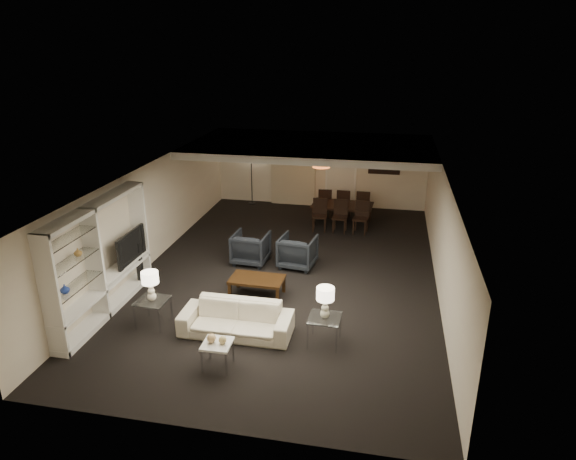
% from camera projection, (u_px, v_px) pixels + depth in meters
% --- Properties ---
extents(floor, '(11.00, 11.00, 0.00)m').
position_uv_depth(floor, '(288.00, 272.00, 12.50)').
color(floor, black).
rests_on(floor, ground).
extents(ceiling, '(7.00, 11.00, 0.02)m').
position_uv_depth(ceiling, '(288.00, 172.00, 11.62)').
color(ceiling, silver).
rests_on(ceiling, ground).
extents(wall_back, '(7.00, 0.02, 2.50)m').
position_uv_depth(wall_back, '(320.00, 169.00, 17.11)').
color(wall_back, beige).
rests_on(wall_back, ground).
extents(wall_front, '(7.00, 0.02, 2.50)m').
position_uv_depth(wall_front, '(210.00, 358.00, 7.01)').
color(wall_front, beige).
rests_on(wall_front, ground).
extents(wall_left, '(0.02, 11.00, 2.50)m').
position_uv_depth(wall_left, '(150.00, 215.00, 12.70)').
color(wall_left, beige).
rests_on(wall_left, ground).
extents(wall_right, '(0.02, 11.00, 2.50)m').
position_uv_depth(wall_right, '(442.00, 234.00, 11.42)').
color(wall_right, beige).
rests_on(wall_right, ground).
extents(ceiling_soffit, '(7.00, 4.00, 0.20)m').
position_uv_depth(ceiling_soffit, '(312.00, 147.00, 14.87)').
color(ceiling_soffit, silver).
rests_on(ceiling_soffit, ceiling).
extents(curtains, '(1.50, 0.12, 2.40)m').
position_uv_depth(curtains, '(293.00, 170.00, 17.22)').
color(curtains, beige).
rests_on(curtains, wall_back).
extents(door, '(0.90, 0.05, 2.10)m').
position_uv_depth(door, '(341.00, 176.00, 17.02)').
color(door, silver).
rests_on(door, wall_back).
extents(painting, '(0.95, 0.04, 0.65)m').
position_uv_depth(painting, '(385.00, 163.00, 16.58)').
color(painting, '#142D38').
rests_on(painting, wall_back).
extents(media_unit, '(0.38, 3.40, 2.35)m').
position_uv_depth(media_unit, '(101.00, 260.00, 10.30)').
color(media_unit, white).
rests_on(media_unit, wall_left).
extents(pendant_light, '(0.52, 0.52, 0.24)m').
position_uv_depth(pendant_light, '(321.00, 163.00, 14.98)').
color(pendant_light, '#D8591E').
rests_on(pendant_light, ceiling_soffit).
extents(sofa, '(2.14, 0.84, 0.62)m').
position_uv_depth(sofa, '(236.00, 319.00, 9.80)').
color(sofa, beige).
rests_on(sofa, floor).
extents(coffee_table, '(1.19, 0.72, 0.42)m').
position_uv_depth(coffee_table, '(257.00, 287.00, 11.31)').
color(coffee_table, black).
rests_on(coffee_table, floor).
extents(armchair_left, '(0.89, 0.92, 0.80)m').
position_uv_depth(armchair_left, '(251.00, 248.00, 12.91)').
color(armchair_left, black).
rests_on(armchair_left, floor).
extents(armchair_right, '(0.96, 0.98, 0.80)m').
position_uv_depth(armchair_right, '(298.00, 251.00, 12.69)').
color(armchair_right, black).
rests_on(armchair_right, floor).
extents(side_table_left, '(0.62, 0.62, 0.55)m').
position_uv_depth(side_table_left, '(153.00, 312.00, 10.13)').
color(side_table_left, white).
rests_on(side_table_left, floor).
extents(side_table_right, '(0.61, 0.61, 0.55)m').
position_uv_depth(side_table_right, '(324.00, 330.00, 9.51)').
color(side_table_right, white).
rests_on(side_table_right, floor).
extents(table_lamp_left, '(0.37, 0.37, 0.61)m').
position_uv_depth(table_lamp_left, '(151.00, 286.00, 9.92)').
color(table_lamp_left, white).
rests_on(table_lamp_left, side_table_left).
extents(table_lamp_right, '(0.33, 0.33, 0.61)m').
position_uv_depth(table_lamp_right, '(325.00, 303.00, 9.30)').
color(table_lamp_right, beige).
rests_on(table_lamp_right, side_table_right).
extents(marble_table, '(0.50, 0.50, 0.49)m').
position_uv_depth(marble_table, '(218.00, 355.00, 8.82)').
color(marble_table, white).
rests_on(marble_table, floor).
extents(gold_gourd_a, '(0.16, 0.16, 0.16)m').
position_uv_depth(gold_gourd_a, '(211.00, 338.00, 8.72)').
color(gold_gourd_a, tan).
rests_on(gold_gourd_a, marble_table).
extents(gold_gourd_b, '(0.14, 0.14, 0.14)m').
position_uv_depth(gold_gourd_b, '(223.00, 340.00, 8.69)').
color(gold_gourd_b, tan).
rests_on(gold_gourd_b, marble_table).
extents(television, '(1.17, 0.15, 0.68)m').
position_uv_depth(television, '(126.00, 246.00, 11.20)').
color(television, black).
rests_on(television, media_unit).
extents(vase_blue, '(0.17, 0.17, 0.18)m').
position_uv_depth(vase_blue, '(65.00, 289.00, 9.17)').
color(vase_blue, '#243D9F').
rests_on(vase_blue, media_unit).
extents(vase_amber, '(0.15, 0.15, 0.16)m').
position_uv_depth(vase_amber, '(78.00, 252.00, 9.49)').
color(vase_amber, '#AA7B38').
rests_on(vase_amber, media_unit).
extents(floor_speaker, '(0.12, 0.12, 1.05)m').
position_uv_depth(floor_speaker, '(139.00, 264.00, 11.70)').
color(floor_speaker, black).
rests_on(floor_speaker, floor).
extents(dining_table, '(1.86, 1.12, 0.63)m').
position_uv_depth(dining_table, '(342.00, 215.00, 15.59)').
color(dining_table, black).
rests_on(dining_table, floor).
extents(chair_nl, '(0.47, 0.47, 0.94)m').
position_uv_depth(chair_nl, '(319.00, 215.00, 15.05)').
color(chair_nl, black).
rests_on(chair_nl, floor).
extents(chair_nm, '(0.45, 0.45, 0.94)m').
position_uv_depth(chair_nm, '(340.00, 217.00, 14.94)').
color(chair_nm, black).
rests_on(chair_nm, floor).
extents(chair_nr, '(0.49, 0.49, 0.94)m').
position_uv_depth(chair_nr, '(361.00, 218.00, 14.83)').
color(chair_nr, black).
rests_on(chair_nr, floor).
extents(chair_fl, '(0.47, 0.47, 0.94)m').
position_uv_depth(chair_fl, '(325.00, 202.00, 16.24)').
color(chair_fl, black).
rests_on(chair_fl, floor).
extents(chair_fm, '(0.47, 0.47, 0.94)m').
position_uv_depth(chair_fm, '(344.00, 203.00, 16.13)').
color(chair_fm, black).
rests_on(chair_fm, floor).
extents(chair_fr, '(0.45, 0.45, 0.94)m').
position_uv_depth(chair_fr, '(363.00, 205.00, 16.02)').
color(chair_fr, black).
rests_on(chair_fr, floor).
extents(floor_lamp, '(0.32, 0.32, 1.80)m').
position_uv_depth(floor_lamp, '(252.00, 178.00, 17.38)').
color(floor_lamp, black).
rests_on(floor_lamp, floor).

